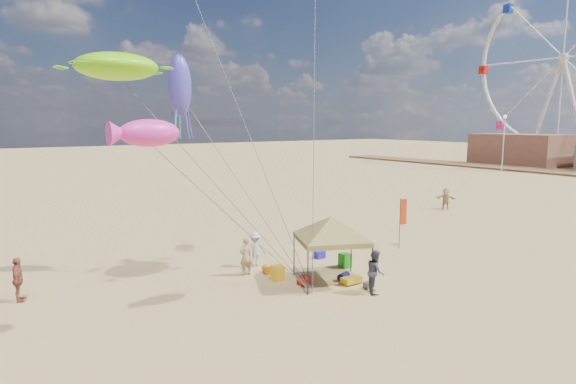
# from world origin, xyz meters

# --- Properties ---
(ground) EXTENTS (280.00, 280.00, 0.00)m
(ground) POSITION_xyz_m (0.00, 0.00, 0.00)
(ground) COLOR tan
(ground) RESTS_ON ground
(canopy_tent) EXTENTS (5.21, 5.21, 3.51)m
(canopy_tent) POSITION_xyz_m (1.11, 1.20, 2.92)
(canopy_tent) COLOR black
(canopy_tent) RESTS_ON ground
(feather_flag) EXTENTS (0.44, 0.12, 2.93)m
(feather_flag) POSITION_xyz_m (8.24, 3.46, 1.96)
(feather_flag) COLOR black
(feather_flag) RESTS_ON ground
(cooler_red) EXTENTS (0.54, 0.38, 0.38)m
(cooler_red) POSITION_xyz_m (-0.09, 1.63, 0.19)
(cooler_red) COLOR #B6180E
(cooler_red) RESTS_ON ground
(cooler_blue) EXTENTS (0.54, 0.38, 0.38)m
(cooler_blue) POSITION_xyz_m (3.12, 4.54, 0.19)
(cooler_blue) COLOR #2116B3
(cooler_blue) RESTS_ON ground
(bag_navy) EXTENTS (0.69, 0.54, 0.36)m
(bag_navy) POSITION_xyz_m (1.77, 1.07, 0.18)
(bag_navy) COLOR #100B34
(bag_navy) RESTS_ON ground
(bag_orange) EXTENTS (0.54, 0.69, 0.36)m
(bag_orange) POSITION_xyz_m (-0.55, 4.00, 0.18)
(bag_orange) COLOR #CD6D0B
(bag_orange) RESTS_ON ground
(chair_green) EXTENTS (0.50, 0.50, 0.70)m
(chair_green) POSITION_xyz_m (3.17, 2.57, 0.35)
(chair_green) COLOR #1E8818
(chair_green) RESTS_ON ground
(chair_yellow) EXTENTS (0.50, 0.50, 0.70)m
(chair_yellow) POSITION_xyz_m (-0.73, 2.79, 0.35)
(chair_yellow) COLOR yellow
(chair_yellow) RESTS_ON ground
(crate_grey) EXTENTS (0.34, 0.30, 0.28)m
(crate_grey) POSITION_xyz_m (1.90, -0.36, 0.14)
(crate_grey) COLOR #5E5E63
(crate_grey) RESTS_ON ground
(beach_cart) EXTENTS (0.90, 0.50, 0.24)m
(beach_cart) POSITION_xyz_m (1.68, 0.46, 0.20)
(beach_cart) COLOR gold
(beach_cart) RESTS_ON ground
(person_near_a) EXTENTS (0.71, 0.51, 1.83)m
(person_near_a) POSITION_xyz_m (-1.53, 4.29, 0.92)
(person_near_a) COLOR tan
(person_near_a) RESTS_ON ground
(person_near_b) EXTENTS (1.11, 1.14, 1.85)m
(person_near_b) POSITION_xyz_m (1.76, -0.93, 0.93)
(person_near_b) COLOR #3B3F50
(person_near_b) RESTS_ON ground
(person_near_c) EXTENTS (1.26, 0.91, 1.75)m
(person_near_c) POSITION_xyz_m (-0.41, 5.29, 0.88)
(person_near_c) COLOR silver
(person_near_c) RESTS_ON ground
(person_far_a) EXTENTS (0.66, 1.14, 1.84)m
(person_far_a) POSITION_xyz_m (-10.74, 6.50, 0.92)
(person_far_a) COLOR #994D3B
(person_far_a) RESTS_ON ground
(person_far_c) EXTENTS (1.37, 1.66, 1.78)m
(person_far_c) POSITION_xyz_m (20.84, 10.05, 0.89)
(person_far_c) COLOR tan
(person_far_c) RESTS_ON ground
(building_north) EXTENTS (10.00, 14.00, 5.20)m
(building_north) POSITION_xyz_m (67.00, 30.00, 2.60)
(building_north) COLOR #8C5947
(building_north) RESTS_ON ground
(lamp_north) EXTENTS (0.50, 0.50, 8.25)m
(lamp_north) POSITION_xyz_m (55.00, 26.00, 5.52)
(lamp_north) COLOR silver
(lamp_north) RESTS_ON ground
(ferris_wheel) EXTENTS (1.26, 30.61, 32.87)m
(ferris_wheel) POSITION_xyz_m (72.00, 26.65, 16.27)
(ferris_wheel) COLOR silver
(ferris_wheel) RESTS_ON ground
(turtle_kite) EXTENTS (3.52, 3.00, 1.05)m
(turtle_kite) POSITION_xyz_m (-7.08, 4.24, 9.26)
(turtle_kite) COLOR #77DD0C
(turtle_kite) RESTS_ON ground
(fish_kite) EXTENTS (2.26, 1.68, 0.90)m
(fish_kite) POSITION_xyz_m (-7.19, 0.56, 6.81)
(fish_kite) COLOR #F02EAD
(fish_kite) RESTS_ON ground
(squid_kite) EXTENTS (1.43, 1.43, 2.91)m
(squid_kite) POSITION_xyz_m (-3.43, 7.01, 8.85)
(squid_kite) COLOR #4539B8
(squid_kite) RESTS_ON ground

